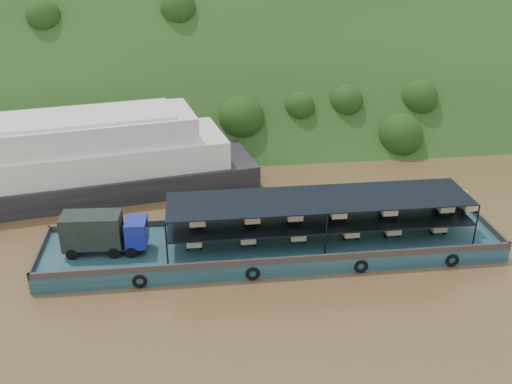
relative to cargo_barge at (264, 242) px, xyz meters
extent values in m
plane|color=brown|center=(1.91, 1.62, -1.09)|extent=(160.00, 160.00, 0.00)
cube|color=#1A3513|center=(1.91, 37.62, -1.09)|extent=(140.00, 39.60, 39.60)
cube|color=#143347|center=(0.68, 0.03, -0.49)|extent=(35.00, 7.00, 1.20)
cube|color=#592D19|center=(0.68, 3.43, 0.36)|extent=(35.00, 0.20, 0.50)
cube|color=#592D19|center=(0.68, -3.37, 0.36)|extent=(35.00, 0.20, 0.50)
cube|color=#592D19|center=(18.08, 0.03, 0.36)|extent=(0.20, 7.00, 0.50)
cube|color=#592D19|center=(-16.72, 0.03, 0.36)|extent=(0.20, 7.00, 0.50)
torus|color=black|center=(-9.32, -3.52, -0.54)|extent=(1.06, 0.26, 1.06)
torus|color=black|center=(-1.32, -3.52, -0.54)|extent=(1.06, 0.26, 1.06)
torus|color=black|center=(6.68, -3.52, -0.54)|extent=(1.06, 0.26, 1.06)
torus|color=black|center=(13.68, -3.52, -0.54)|extent=(1.06, 0.26, 1.06)
cylinder|color=black|center=(-14.20, -0.99, 0.56)|extent=(0.90, 0.36, 0.89)
cylinder|color=black|center=(-14.10, 0.87, 0.56)|extent=(0.90, 0.36, 0.89)
cylinder|color=black|center=(-11.19, -1.16, 0.56)|extent=(0.90, 0.36, 0.89)
cylinder|color=black|center=(-11.09, 0.70, 0.56)|extent=(0.90, 0.36, 0.89)
cylinder|color=black|center=(-9.95, -1.23, 0.56)|extent=(0.90, 0.36, 0.89)
cylinder|color=black|center=(-9.85, 0.63, 0.56)|extent=(0.90, 0.36, 0.89)
cube|color=black|center=(-11.85, -0.19, 0.69)|extent=(6.13, 2.29, 0.18)
cube|color=#152094|center=(-9.54, -0.32, 1.71)|extent=(1.63, 2.21, 1.95)
cube|color=black|center=(-8.79, -0.36, 2.07)|extent=(0.15, 1.77, 0.80)
cube|color=black|center=(-12.73, -0.14, 1.98)|extent=(4.37, 2.37, 2.48)
cube|color=black|center=(4.18, 0.03, 1.77)|extent=(23.00, 5.00, 0.12)
cube|color=black|center=(4.18, 0.03, 3.41)|extent=(23.00, 5.00, 0.08)
cylinder|color=black|center=(-7.32, -2.47, 1.76)|extent=(0.12, 0.12, 3.30)
cylinder|color=black|center=(-7.32, 2.53, 1.76)|extent=(0.12, 0.12, 3.30)
cylinder|color=black|center=(4.18, -2.47, 1.76)|extent=(0.12, 0.12, 3.30)
cylinder|color=black|center=(4.18, 2.53, 1.76)|extent=(0.12, 0.12, 3.30)
cylinder|color=black|center=(15.68, -2.47, 1.76)|extent=(0.12, 0.12, 3.30)
cylinder|color=black|center=(15.68, 2.53, 1.76)|extent=(0.12, 0.12, 3.30)
cylinder|color=black|center=(-5.39, 1.08, 0.37)|extent=(0.12, 0.52, 0.52)
cylinder|color=black|center=(-5.89, -0.72, 0.37)|extent=(0.14, 0.52, 0.52)
cylinder|color=black|center=(-4.89, -0.72, 0.37)|extent=(0.14, 0.52, 0.52)
cube|color=beige|center=(-5.39, -0.37, 0.71)|extent=(1.15, 1.50, 0.44)
cube|color=red|center=(-5.39, 0.78, 0.89)|extent=(0.55, 0.80, 0.80)
cube|color=red|center=(-5.39, 0.58, 1.39)|extent=(0.50, 0.10, 0.10)
cylinder|color=black|center=(-1.35, 1.08, 0.37)|extent=(0.12, 0.52, 0.52)
cylinder|color=black|center=(-1.85, -0.72, 0.37)|extent=(0.14, 0.52, 0.52)
cylinder|color=black|center=(-0.85, -0.72, 0.37)|extent=(0.14, 0.52, 0.52)
cube|color=beige|center=(-1.35, -0.37, 0.71)|extent=(1.15, 1.50, 0.44)
cube|color=red|center=(-1.35, 0.78, 0.89)|extent=(0.55, 0.80, 0.80)
cube|color=red|center=(-1.35, 0.58, 1.39)|extent=(0.50, 0.10, 0.10)
cylinder|color=black|center=(2.46, 1.08, 0.37)|extent=(0.12, 0.52, 0.52)
cylinder|color=black|center=(1.96, -0.72, 0.37)|extent=(0.14, 0.52, 0.52)
cylinder|color=black|center=(2.96, -0.72, 0.37)|extent=(0.14, 0.52, 0.52)
cube|color=beige|center=(2.46, -0.37, 0.71)|extent=(1.15, 1.50, 0.44)
cube|color=#B10B25|center=(2.46, 0.78, 0.89)|extent=(0.55, 0.80, 0.80)
cube|color=#B10B25|center=(2.46, 0.58, 1.39)|extent=(0.50, 0.10, 0.10)
cylinder|color=black|center=(6.62, 1.08, 0.37)|extent=(0.12, 0.52, 0.52)
cylinder|color=black|center=(6.12, -0.72, 0.37)|extent=(0.14, 0.52, 0.52)
cylinder|color=black|center=(7.12, -0.72, 0.37)|extent=(0.14, 0.52, 0.52)
cube|color=beige|center=(6.62, -0.37, 0.71)|extent=(1.15, 1.50, 0.44)
cube|color=#AE190B|center=(6.62, 0.78, 0.89)|extent=(0.55, 0.80, 0.80)
cube|color=#AE190B|center=(6.62, 0.58, 1.39)|extent=(0.50, 0.10, 0.10)
cylinder|color=black|center=(9.93, 1.08, 0.37)|extent=(0.12, 0.52, 0.52)
cylinder|color=black|center=(9.43, -0.72, 0.37)|extent=(0.14, 0.52, 0.52)
cylinder|color=black|center=(10.43, -0.72, 0.37)|extent=(0.14, 0.52, 0.52)
cube|color=beige|center=(9.93, -0.37, 0.71)|extent=(1.15, 1.50, 0.44)
cube|color=#AD0B24|center=(9.93, 0.78, 0.89)|extent=(0.55, 0.80, 0.80)
cube|color=#AD0B24|center=(9.93, 0.58, 1.39)|extent=(0.50, 0.10, 0.10)
cylinder|color=black|center=(13.63, 1.08, 0.37)|extent=(0.12, 0.52, 0.52)
cylinder|color=black|center=(13.13, -0.72, 0.37)|extent=(0.14, 0.52, 0.52)
cylinder|color=black|center=(14.13, -0.72, 0.37)|extent=(0.14, 0.52, 0.52)
cube|color=tan|center=(13.63, -0.37, 0.71)|extent=(1.15, 1.50, 0.44)
cube|color=red|center=(13.63, 0.78, 0.89)|extent=(0.55, 0.80, 0.80)
cube|color=red|center=(13.63, 0.58, 1.39)|extent=(0.50, 0.10, 0.10)
cylinder|color=black|center=(-5.07, 1.08, 2.09)|extent=(0.12, 0.52, 0.52)
cylinder|color=black|center=(-5.57, -0.72, 2.09)|extent=(0.14, 0.52, 0.52)
cylinder|color=black|center=(-4.57, -0.72, 2.09)|extent=(0.14, 0.52, 0.52)
cube|color=#C6B88C|center=(-5.07, -0.37, 2.43)|extent=(1.15, 1.50, 0.44)
cube|color=red|center=(-5.07, 0.78, 2.61)|extent=(0.55, 0.80, 0.80)
cube|color=red|center=(-5.07, 0.58, 3.11)|extent=(0.50, 0.10, 0.10)
cylinder|color=black|center=(-1.03, 1.08, 2.09)|extent=(0.12, 0.52, 0.52)
cylinder|color=black|center=(-1.53, -0.72, 2.09)|extent=(0.14, 0.52, 0.52)
cylinder|color=black|center=(-0.53, -0.72, 2.09)|extent=(0.14, 0.52, 0.52)
cube|color=tan|center=(-1.03, -0.37, 2.43)|extent=(1.15, 1.50, 0.44)
cube|color=red|center=(-1.03, 0.78, 2.61)|extent=(0.55, 0.80, 0.80)
cube|color=red|center=(-1.03, 0.58, 3.11)|extent=(0.50, 0.10, 0.10)
cylinder|color=black|center=(2.17, 1.08, 2.09)|extent=(0.12, 0.52, 0.52)
cylinder|color=black|center=(1.67, -0.72, 2.09)|extent=(0.14, 0.52, 0.52)
cylinder|color=black|center=(2.67, -0.72, 2.09)|extent=(0.14, 0.52, 0.52)
cube|color=tan|center=(2.17, -0.37, 2.43)|extent=(1.15, 1.50, 0.44)
cube|color=#AF0B18|center=(2.17, 0.78, 2.61)|extent=(0.55, 0.80, 0.80)
cube|color=#AF0B18|center=(2.17, 0.58, 3.11)|extent=(0.50, 0.10, 0.10)
cylinder|color=black|center=(5.52, 1.08, 2.09)|extent=(0.12, 0.52, 0.52)
cylinder|color=black|center=(5.02, -0.72, 2.09)|extent=(0.14, 0.52, 0.52)
cylinder|color=black|center=(6.02, -0.72, 2.09)|extent=(0.14, 0.52, 0.52)
cube|color=beige|center=(5.52, -0.37, 2.43)|extent=(1.15, 1.50, 0.44)
cube|color=#1A3B9D|center=(5.52, 0.78, 2.61)|extent=(0.55, 0.80, 0.80)
cube|color=#1A3B9D|center=(5.52, 0.58, 3.11)|extent=(0.50, 0.10, 0.10)
cylinder|color=black|center=(9.46, 1.08, 2.09)|extent=(0.12, 0.52, 0.52)
cylinder|color=black|center=(8.96, -0.72, 2.09)|extent=(0.14, 0.52, 0.52)
cylinder|color=black|center=(9.96, -0.72, 2.09)|extent=(0.14, 0.52, 0.52)
cube|color=beige|center=(9.46, -0.37, 2.43)|extent=(1.15, 1.50, 0.44)
cube|color=#AF210B|center=(9.46, 0.78, 2.61)|extent=(0.55, 0.80, 0.80)
cube|color=#AF210B|center=(9.46, 0.58, 3.11)|extent=(0.50, 0.10, 0.10)
cylinder|color=black|center=(13.97, 1.08, 2.09)|extent=(0.12, 0.52, 0.52)
cylinder|color=black|center=(13.47, -0.72, 2.09)|extent=(0.14, 0.52, 0.52)
cylinder|color=black|center=(14.47, -0.72, 2.09)|extent=(0.14, 0.52, 0.52)
cube|color=#C5B58B|center=(13.97, -0.37, 2.43)|extent=(1.15, 1.50, 0.44)
cube|color=beige|center=(13.97, 0.78, 2.61)|extent=(0.55, 0.80, 0.80)
cube|color=beige|center=(13.97, 0.58, 3.11)|extent=(0.50, 0.10, 0.10)
cylinder|color=black|center=(15.95, 1.08, 2.09)|extent=(0.12, 0.52, 0.52)
cylinder|color=black|center=(15.45, -0.72, 2.09)|extent=(0.14, 0.52, 0.52)
cylinder|color=black|center=(16.45, -0.72, 2.09)|extent=(0.14, 0.52, 0.52)
cube|color=#C5B58B|center=(15.95, -0.37, 2.43)|extent=(1.15, 1.50, 0.44)
cube|color=beige|center=(15.95, 0.78, 2.61)|extent=(0.55, 0.80, 0.80)
cube|color=beige|center=(15.95, 0.58, 3.11)|extent=(0.50, 0.10, 0.10)
cube|color=black|center=(-17.97, 13.30, 0.04)|extent=(38.47, 16.10, 2.24)
cube|color=white|center=(-17.97, 13.30, 2.47)|extent=(32.79, 14.14, 2.62)
cube|color=white|center=(-17.97, 13.30, 4.99)|extent=(27.10, 12.19, 2.43)
cube|color=white|center=(-17.97, 13.30, 6.34)|extent=(23.25, 10.58, 0.28)
camera|label=1|loc=(-5.27, -37.81, 22.06)|focal=40.00mm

